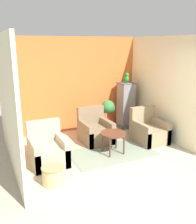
# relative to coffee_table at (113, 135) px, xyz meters

# --- Properties ---
(ground_plane) EXTENTS (20.00, 20.00, 0.00)m
(ground_plane) POSITION_rel_coffee_table_xyz_m (-0.21, -1.21, -0.45)
(ground_plane) COLOR #B2A893
(ground_plane) RESTS_ON ground
(wall_back_accent) EXTENTS (3.97, 0.06, 2.64)m
(wall_back_accent) POSITION_rel_coffee_table_xyz_m (-0.21, 1.97, 0.87)
(wall_back_accent) COLOR orange
(wall_back_accent) RESTS_ON ground_plane
(wall_left) EXTENTS (0.06, 3.15, 2.64)m
(wall_left) POSITION_rel_coffee_table_xyz_m (-2.17, 0.36, 0.87)
(wall_left) COLOR beige
(wall_left) RESTS_ON ground_plane
(wall_right) EXTENTS (0.06, 3.15, 2.64)m
(wall_right) POSITION_rel_coffee_table_xyz_m (1.74, 0.36, 0.87)
(wall_right) COLOR beige
(wall_right) RESTS_ON ground_plane
(area_rug) EXTENTS (1.98, 1.11, 0.01)m
(area_rug) POSITION_rel_coffee_table_xyz_m (0.00, -0.00, -0.44)
(area_rug) COLOR gray
(area_rug) RESTS_ON ground_plane
(coffee_table) EXTENTS (0.58, 0.58, 0.50)m
(coffee_table) POSITION_rel_coffee_table_xyz_m (0.00, 0.00, 0.00)
(coffee_table) COLOR #512D1E
(coffee_table) RESTS_ON ground_plane
(armchair_left) EXTENTS (0.72, 0.82, 0.87)m
(armchair_left) POSITION_rel_coffee_table_xyz_m (-1.48, 0.18, -0.17)
(armchair_left) COLOR tan
(armchair_left) RESTS_ON ground_plane
(armchair_right) EXTENTS (0.72, 0.82, 0.87)m
(armchair_right) POSITION_rel_coffee_table_xyz_m (1.17, 0.24, -0.17)
(armchair_right) COLOR #8E7A5B
(armchair_right) RESTS_ON ground_plane
(armchair_middle) EXTENTS (0.72, 0.82, 0.87)m
(armchair_middle) POSITION_rel_coffee_table_xyz_m (-0.07, 0.83, -0.17)
(armchair_middle) COLOR #7A664C
(armchair_middle) RESTS_ON ground_plane
(birdcage) EXTENTS (0.52, 0.52, 1.35)m
(birdcage) POSITION_rel_coffee_table_xyz_m (1.27, 1.54, 0.21)
(birdcage) COLOR #555559
(birdcage) RESTS_ON ground_plane
(parrot) EXTENTS (0.14, 0.25, 0.29)m
(parrot) POSITION_rel_coffee_table_xyz_m (1.27, 1.55, 1.04)
(parrot) COLOR #1E842D
(parrot) RESTS_ON birdcage
(potted_plant) EXTENTS (0.43, 0.39, 0.89)m
(potted_plant) POSITION_rel_coffee_table_xyz_m (0.64, 1.51, 0.12)
(potted_plant) COLOR #66605B
(potted_plant) RESTS_ON ground_plane
(wicker_basket) EXTENTS (0.42, 0.42, 0.34)m
(wicker_basket) POSITION_rel_coffee_table_xyz_m (-1.61, -0.69, -0.27)
(wicker_basket) COLOR tan
(wicker_basket) RESTS_ON ground_plane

